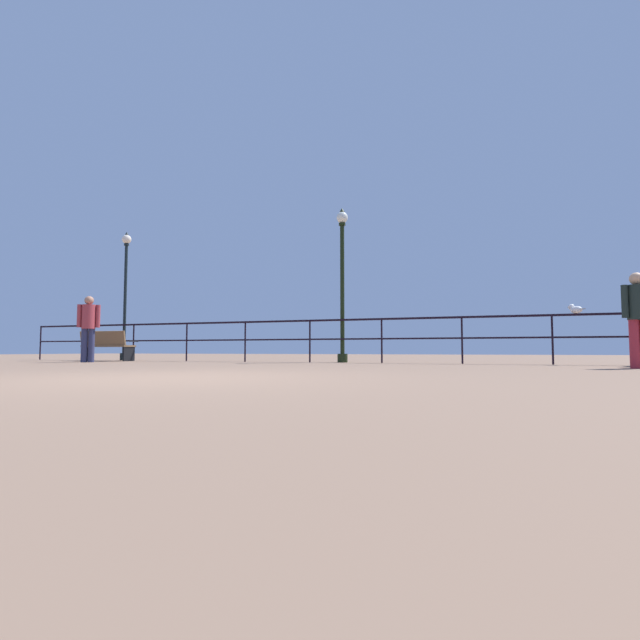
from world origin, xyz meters
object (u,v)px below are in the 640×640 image
(lamppost_left, at_px, (125,285))
(person_by_bench, at_px, (88,324))
(bench_far_left, at_px, (106,345))
(seagull_on_rail, at_px, (575,309))
(person_at_railing, at_px, (638,313))
(lamppost_center, at_px, (342,276))

(lamppost_left, relative_size, person_by_bench, 2.34)
(bench_far_left, distance_m, lamppost_left, 2.09)
(person_by_bench, height_order, seagull_on_rail, person_by_bench)
(lamppost_left, distance_m, person_at_railing, 13.28)
(lamppost_center, height_order, person_at_railing, lamppost_center)
(bench_far_left, distance_m, person_at_railing, 12.88)
(bench_far_left, relative_size, lamppost_left, 0.38)
(lamppost_left, height_order, lamppost_center, lamppost_center)
(bench_far_left, xyz_separation_m, person_at_railing, (12.81, -1.24, 0.48))
(bench_far_left, distance_m, lamppost_center, 7.12)
(lamppost_center, xyz_separation_m, person_by_bench, (-6.21, -2.19, -1.26))
(lamppost_center, distance_m, person_by_bench, 6.70)
(person_by_bench, bearing_deg, person_at_railing, 0.09)
(lamppost_left, relative_size, person_at_railing, 2.43)
(lamppost_left, bearing_deg, person_by_bench, -69.10)
(person_at_railing, distance_m, seagull_on_rail, 2.11)
(person_at_railing, bearing_deg, lamppost_left, 170.54)
(bench_far_left, bearing_deg, person_by_bench, -63.73)
(bench_far_left, height_order, seagull_on_rail, seagull_on_rail)
(bench_far_left, relative_size, person_by_bench, 0.89)
(lamppost_left, xyz_separation_m, person_at_railing, (13.03, -2.17, -1.38))
(lamppost_left, relative_size, lamppost_center, 1.00)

